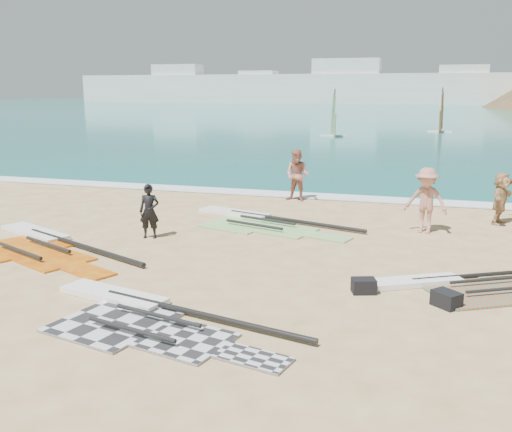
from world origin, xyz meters
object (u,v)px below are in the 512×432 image
(gear_bag_near, at_px, (364,286))
(beachgoer_right, at_px, (501,198))
(rig_red, at_px, (41,244))
(person_wetsuit, at_px, (149,211))
(beachgoer_left, at_px, (297,175))
(rig_grey, at_px, (141,315))
(rig_green, at_px, (256,221))
(rig_orange, at_px, (465,285))
(beachgoer_mid, at_px, (426,200))
(gear_bag_far, at_px, (446,299))

(gear_bag_near, bearing_deg, beachgoer_right, 65.94)
(rig_red, bearing_deg, person_wetsuit, 57.66)
(beachgoer_left, bearing_deg, rig_grey, -80.39)
(rig_green, height_order, person_wetsuit, person_wetsuit)
(rig_orange, bearing_deg, rig_green, 113.83)
(rig_red, xyz_separation_m, gear_bag_near, (8.95, -1.13, 0.11))
(rig_green, xyz_separation_m, beachgoer_right, (7.52, 2.08, 0.79))
(rig_green, height_order, beachgoer_right, beachgoer_right)
(rig_green, distance_m, rig_red, 6.58)
(rig_orange, distance_m, beachgoer_mid, 4.97)
(rig_grey, height_order, beachgoer_mid, beachgoer_mid)
(gear_bag_near, xyz_separation_m, gear_bag_far, (1.67, -0.32, 0.00))
(rig_green, distance_m, beachgoer_mid, 5.34)
(rig_green, relative_size, gear_bag_near, 12.20)
(person_wetsuit, xyz_separation_m, beachgoer_left, (2.83, 6.73, 0.21))
(rig_red, relative_size, gear_bag_near, 12.42)
(rig_grey, bearing_deg, gear_bag_far, 34.96)
(person_wetsuit, bearing_deg, gear_bag_near, -38.18)
(rig_orange, bearing_deg, gear_bag_far, -137.35)
(beachgoer_mid, bearing_deg, rig_red, -140.88)
(rig_grey, xyz_separation_m, rig_green, (-0.19, 8.15, 0.00))
(rig_orange, height_order, rig_red, rig_red)
(beachgoer_right, bearing_deg, gear_bag_near, 177.87)
(beachgoer_mid, bearing_deg, person_wetsuit, -144.28)
(beachgoer_right, bearing_deg, gear_bag_far, -170.44)
(rig_orange, bearing_deg, beachgoer_left, 94.25)
(rig_orange, xyz_separation_m, beachgoer_mid, (-0.94, 4.79, 0.94))
(rig_red, bearing_deg, gear_bag_far, 15.80)
(rig_grey, xyz_separation_m, rig_red, (-5.04, 3.70, 0.00))
(rig_grey, distance_m, gear_bag_far, 6.01)
(gear_bag_far, relative_size, beachgoer_right, 0.32)
(rig_grey, bearing_deg, beachgoer_right, 67.36)
(gear_bag_near, xyz_separation_m, beachgoer_right, (3.42, 7.66, 0.68))
(gear_bag_far, bearing_deg, rig_red, 172.23)
(rig_grey, height_order, gear_bag_far, gear_bag_far)
(beachgoer_right, bearing_deg, beachgoer_mid, 151.53)
(rig_grey, xyz_separation_m, beachgoer_right, (7.32, 10.23, 0.79))
(rig_orange, height_order, gear_bag_near, gear_bag_near)
(gear_bag_near, relative_size, beachgoer_left, 0.25)
(rig_red, xyz_separation_m, person_wetsuit, (2.47, 1.67, 0.74))
(person_wetsuit, bearing_deg, beachgoer_left, 52.45)
(beachgoer_mid, bearing_deg, rig_green, -163.41)
(person_wetsuit, distance_m, beachgoer_right, 11.02)
(rig_red, relative_size, person_wetsuit, 3.87)
(rig_red, distance_m, beachgoer_mid, 11.16)
(beachgoer_left, height_order, beachgoer_right, beachgoer_left)
(rig_green, distance_m, gear_bag_far, 8.25)
(rig_grey, xyz_separation_m, gear_bag_near, (3.91, 2.57, 0.11))
(rig_orange, relative_size, person_wetsuit, 3.07)
(beachgoer_mid, bearing_deg, rig_grey, -106.80)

